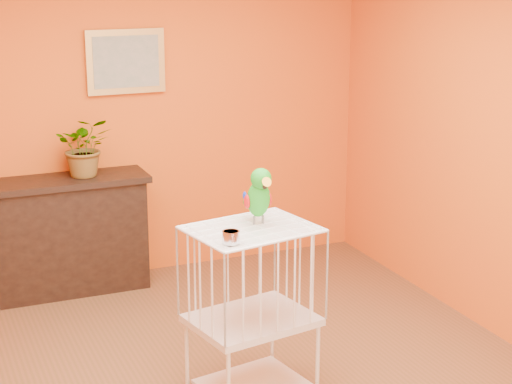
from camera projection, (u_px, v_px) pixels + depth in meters
name	position (u px, v px, depth m)	size (l,w,h in m)	color
room_shell	(229.00, 136.00, 4.71)	(4.50, 4.50, 4.50)	#CB4E13
console_cabinet	(69.00, 235.00, 6.61)	(1.23, 0.44, 0.91)	black
potted_plant	(87.00, 154.00, 6.46)	(0.41, 0.46, 0.36)	#26722D
framed_picture	(126.00, 62.00, 6.63)	(0.62, 0.04, 0.50)	#C09244
birdcage	(252.00, 311.00, 4.97)	(0.77, 0.64, 1.06)	silver
feed_cup	(231.00, 237.00, 4.56)	(0.10, 0.10, 0.07)	silver
parrot	(259.00, 195.00, 4.87)	(0.16, 0.30, 0.34)	#59544C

